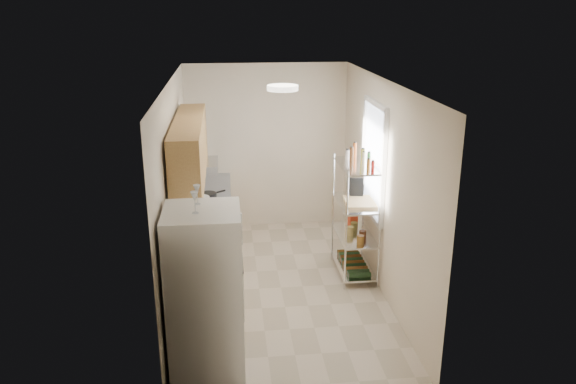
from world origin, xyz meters
The scene contains 16 objects.
room centered at (0.00, 0.00, 1.30)m, with size 2.52×4.42×2.62m.
counter_run centered at (-0.92, 0.44, 0.45)m, with size 0.63×3.51×0.90m.
upper_cabinets centered at (-1.05, 0.10, 1.81)m, with size 0.33×2.20×0.72m, color tan.
range_hood centered at (-1.00, 0.90, 1.39)m, with size 0.50×0.60×0.12m, color #B7BABC.
window centered at (1.23, 0.35, 1.55)m, with size 0.06×1.00×1.46m, color white.
bakers_rack centered at (1.00, 0.30, 1.11)m, with size 0.45×0.90×1.73m.
ceiling_dome centered at (0.00, -0.30, 2.57)m, with size 0.34×0.34×0.06m, color white.
refrigerator centered at (-0.87, -1.62, 0.84)m, with size 0.69×0.69×1.68m, color white.
wine_glass_a centered at (-0.91, -1.46, 1.77)m, with size 0.07×0.07×0.19m, color silver, non-canonical shape.
wine_glass_b centered at (-0.92, -1.69, 1.78)m, with size 0.07×0.07×0.20m, color silver, non-canonical shape.
rice_cooker centered at (-1.00, 0.38, 1.01)m, with size 0.28×0.28×0.22m, color white.
frying_pan_large centered at (-0.95, 0.70, 0.92)m, with size 0.23×0.23×0.04m, color black.
frying_pan_small centered at (-0.91, 1.07, 0.92)m, with size 0.24×0.24×0.05m, color black.
cutting_board centered at (1.05, 0.25, 1.03)m, with size 0.38×0.49×0.03m, color tan.
espresso_machine centered at (1.06, 0.56, 1.16)m, with size 0.17×0.26×0.30m, color black.
storage_bag centered at (1.04, 0.58, 0.64)m, with size 0.10×0.15×0.17m, color #B33216.
Camera 1 is at (-0.62, -6.37, 3.41)m, focal length 35.00 mm.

